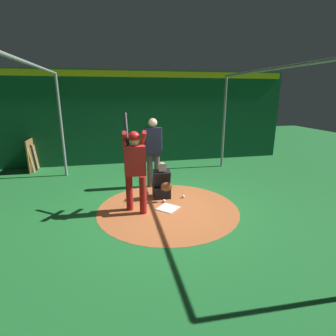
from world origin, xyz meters
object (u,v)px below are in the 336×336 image
Objects in this scene: baseball_0 at (183,196)px; baseball_1 at (164,201)px; umpire at (153,149)px; home_plate at (168,208)px; batter at (135,164)px; bat_rack at (33,155)px; catcher at (162,184)px.

baseball_1 is (0.17, -0.52, 0.00)m from baseball_0.
baseball_0 is at bearing 30.38° from umpire.
baseball_1 is at bearing -176.84° from home_plate.
batter is 1.67m from baseball_0.
baseball_0 is (3.57, 4.28, -0.44)m from bat_rack.
catcher is (-0.66, -0.01, 0.34)m from home_plate.
bat_rack reaches higher than baseball_0.
umpire is 25.39× the size of baseball_1.
baseball_1 is at bearing -71.55° from baseball_0.
batter reaches higher than baseball_0.
batter is 5.14m from bat_rack.
batter is 1.63m from umpire.
batter is 2.31× the size of catcher.
catcher reaches higher than baseball_0.
umpire is (-0.86, -0.07, 0.71)m from catcher.
umpire is (-1.52, -0.08, 1.06)m from home_plate.
baseball_1 is (0.30, -0.01, -0.31)m from catcher.
catcher reaches higher than baseball_1.
umpire is (-1.51, 0.63, -0.00)m from batter.
baseball_0 reaches higher than home_plate.
baseball_0 is at bearing 75.68° from catcher.
umpire is at bearing -149.62° from baseball_0.
batter is at bearing 37.03° from bat_rack.
bat_rack is 5.32m from baseball_1.
batter is at bearing -22.56° from umpire.
bat_rack reaches higher than baseball_1.
batter reaches higher than umpire.
batter is at bearing -67.02° from baseball_0.
umpire is at bearing 157.44° from batter.
batter reaches higher than baseball_1.
batter is (-0.02, -0.71, 1.06)m from home_plate.
home_plate is 0.36m from baseball_1.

